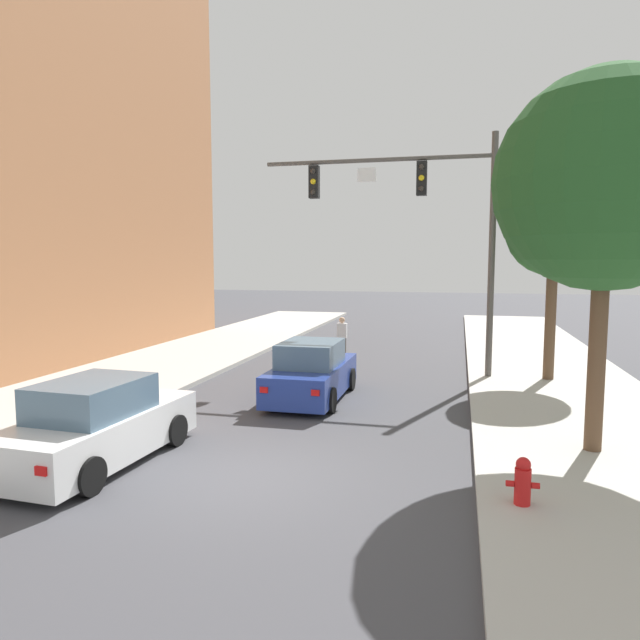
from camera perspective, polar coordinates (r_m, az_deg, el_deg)
name	(u,v)px	position (r m, az deg, el deg)	size (l,w,h in m)	color
ground_plane	(240,476)	(10.47, -7.98, -15.19)	(120.00, 120.00, 0.00)	#424247
traffic_signal_mast	(423,209)	(18.54, 10.29, 10.85)	(7.35, 0.38, 7.50)	#514C47
car_lead_blue	(312,373)	(15.58, -0.83, -5.31)	(1.85, 4.25, 1.60)	navy
car_following_white	(98,426)	(11.49, -21.34, -9.82)	(2.01, 4.32, 1.60)	silver
pedestrian_crossing_road	(342,336)	(21.63, 2.22, -1.63)	(0.36, 0.22, 1.64)	brown
fire_hydrant	(523,481)	(9.29, 19.60, -14.93)	(0.48, 0.24, 0.72)	red
street_tree_nearest	(606,182)	(11.93, 26.66, 12.22)	(4.04, 4.04, 7.09)	brown
street_tree_second	(554,230)	(18.61, 22.36, 8.32)	(2.84, 2.84, 5.99)	brown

